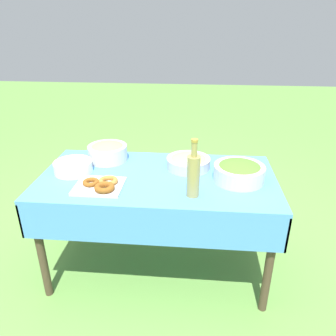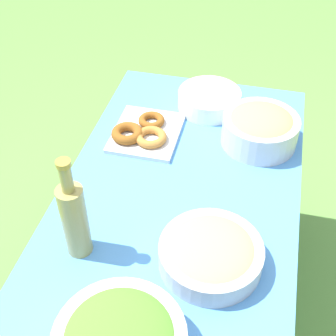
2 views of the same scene
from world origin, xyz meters
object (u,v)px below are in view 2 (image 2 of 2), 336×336
Objects in this scene: donut_platter at (144,132)px; bread_bowl at (260,128)px; pasta_bowl at (211,253)px; plate_stack at (209,100)px; olive_oil_bottle at (74,218)px.

donut_platter is 1.04× the size of bread_bowl.
pasta_bowl is 0.75m from plate_stack.
pasta_bowl is at bearing -146.57° from donut_platter.
donut_platter is 0.31m from plate_stack.
olive_oil_bottle reaches higher than bread_bowl.
pasta_bowl is 0.57m from bread_bowl.
donut_platter is at bearing 98.78° from bread_bowl.
plate_stack is 0.90× the size of bread_bowl.
plate_stack is at bearing 50.43° from bread_bowl.
olive_oil_bottle is 0.75m from bread_bowl.
olive_oil_bottle reaches higher than pasta_bowl.
plate_stack is 0.72× the size of olive_oil_bottle.
pasta_bowl is at bearing -170.02° from plate_stack.
plate_stack is at bearing -17.21° from olive_oil_bottle.
donut_platter is 0.83× the size of olive_oil_bottle.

